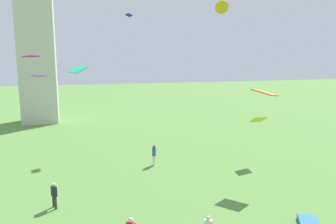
{
  "coord_description": "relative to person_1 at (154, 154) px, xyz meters",
  "views": [
    {
      "loc": [
        -4.11,
        -4.32,
        9.05
      ],
      "look_at": [
        1.87,
        14.67,
        5.79
      ],
      "focal_mm": 33.48,
      "sensor_mm": 36.0,
      "label": 1
    }
  ],
  "objects": [
    {
      "name": "kite_flying_1",
      "position": [
        1.84,
        -8.41,
        11.28
      ],
      "size": [
        1.19,
        1.5,
        1.2
      ],
      "rotation": [
        0.0,
        0.0,
        2.78
      ],
      "color": "gold"
    },
    {
      "name": "kite_flying_6",
      "position": [
        -0.27,
        9.21,
        12.89
      ],
      "size": [
        0.76,
        0.95,
        0.32
      ],
      "rotation": [
        0.0,
        0.0,
        4.95
      ],
      "color": "#100FBC"
    },
    {
      "name": "kite_flying_7",
      "position": [
        7.27,
        -5.22,
        5.65
      ],
      "size": [
        1.82,
        2.06,
        0.56
      ],
      "rotation": [
        0.0,
        0.0,
        5.19
      ],
      "color": "orange"
    },
    {
      "name": "kite_flying_3",
      "position": [
        -9.78,
        3.84,
        8.38
      ],
      "size": [
        1.51,
        1.65,
        0.18
      ],
      "rotation": [
        0.0,
        0.0,
        5.27
      ],
      "color": "#EA1595"
    },
    {
      "name": "kite_bundle_0",
      "position": [
        5.47,
        -12.55,
        -0.87
      ],
      "size": [
        1.79,
        2.06,
        0.32
      ],
      "primitive_type": "cube",
      "rotation": [
        0.0,
        0.0,
        1.02
      ],
      "color": "teal",
      "rests_on": "ground_plane"
    },
    {
      "name": "kite_flying_5",
      "position": [
        -6.21,
        -5.81,
        7.51
      ],
      "size": [
        1.23,
        1.14,
        0.52
      ],
      "rotation": [
        0.0,
        0.0,
        3.79
      ],
      "color": "#26C196"
    },
    {
      "name": "person_2",
      "position": [
        -7.99,
        -5.96,
        -0.1
      ],
      "size": [
        0.39,
        0.49,
        1.64
      ],
      "rotation": [
        0.0,
        0.0,
        5.1
      ],
      "color": "#2D3338",
      "rests_on": "ground_plane"
    },
    {
      "name": "kite_flying_4",
      "position": [
        9.2,
        -1.74,
        2.83
      ],
      "size": [
        1.57,
        1.1,
        0.69
      ],
      "rotation": [
        0.0,
        0.0,
        3.35
      ],
      "color": "gold"
    },
    {
      "name": "person_1",
      "position": [
        0.0,
        0.0,
        0.0
      ],
      "size": [
        0.45,
        0.54,
        1.81
      ],
      "rotation": [
        0.0,
        0.0,
        1.13
      ],
      "color": "silver",
      "rests_on": "ground_plane"
    },
    {
      "name": "kite_flying_0",
      "position": [
        -9.47,
        6.43,
        6.63
      ],
      "size": [
        1.32,
        1.3,
        0.14
      ],
      "rotation": [
        0.0,
        0.0,
        3.9
      ],
      "color": "purple"
    }
  ]
}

